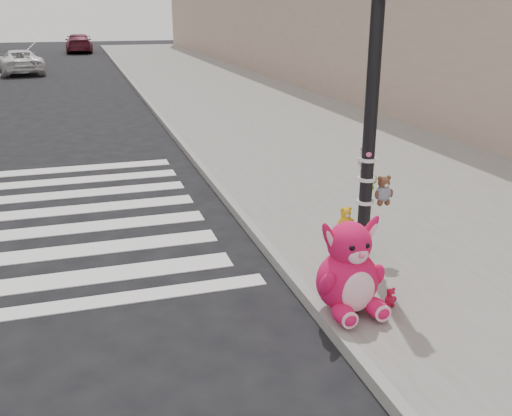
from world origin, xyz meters
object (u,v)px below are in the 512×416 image
object	(u,v)px
pink_bunny	(349,274)
car_white_near	(20,62)
signal_pole	(371,127)
red_teddy	(390,298)

from	to	relation	value
pink_bunny	car_white_near	distance (m)	28.13
signal_pole	pink_bunny	xyz separation A→B (m)	(-0.82, -1.24, -1.26)
red_teddy	car_white_near	bearing A→B (deg)	96.15
signal_pole	pink_bunny	world-z (taller)	signal_pole
red_teddy	car_white_near	size ratio (longest dim) A/B	0.05
red_teddy	car_white_near	xyz separation A→B (m)	(-5.77, 27.69, 0.36)
pink_bunny	car_white_near	xyz separation A→B (m)	(-5.30, 27.63, 0.04)
signal_pole	red_teddy	world-z (taller)	signal_pole
pink_bunny	red_teddy	distance (m)	0.58
pink_bunny	car_white_near	bearing A→B (deg)	97.26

